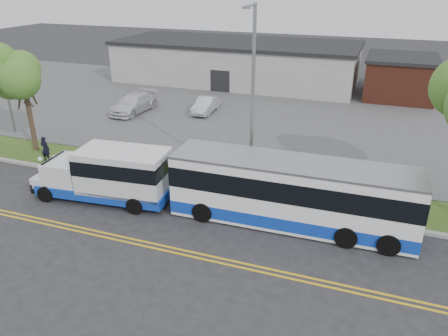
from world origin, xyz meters
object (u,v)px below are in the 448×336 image
at_px(streetlight_near, 252,95).
at_px(pedestrian, 45,149).
at_px(tree_west, 22,74).
at_px(parked_car_a, 206,105).
at_px(transit_bus, 292,193).
at_px(parked_car_b, 134,103).
at_px(shuttle_bus, 111,173).
at_px(streetlight_far, 2,73).

bearing_deg(streetlight_near, pedestrian, -176.36).
height_order(tree_west, parked_car_a, tree_west).
bearing_deg(pedestrian, parked_car_a, -115.95).
bearing_deg(tree_west, pedestrian, -32.99).
bearing_deg(transit_bus, parked_car_b, 139.94).
distance_m(shuttle_bus, transit_bus, 9.18).
relative_size(streetlight_far, parked_car_a, 2.05).
bearing_deg(parked_car_a, streetlight_far, -142.85).
bearing_deg(shuttle_bus, transit_bus, -0.33).
bearing_deg(transit_bus, parked_car_a, 123.66).
height_order(pedestrian, parked_car_a, pedestrian).
bearing_deg(parked_car_a, transit_bus, -58.19).
relative_size(streetlight_near, transit_bus, 0.84).
bearing_deg(parked_car_a, tree_west, -124.95).
height_order(tree_west, pedestrian, tree_west).
bearing_deg(parked_car_a, streetlight_near, -61.07).
bearing_deg(streetlight_near, shuttle_bus, -150.26).
xyz_separation_m(shuttle_bus, transit_bus, (9.14, 0.84, 0.09)).
height_order(tree_west, shuttle_bus, tree_west).
relative_size(streetlight_far, transit_bus, 0.71).
bearing_deg(parked_car_b, pedestrian, -84.24).
distance_m(tree_west, shuttle_bus, 10.25).
distance_m(tree_west, pedestrian, 4.85).
bearing_deg(shuttle_bus, tree_west, 149.24).
height_order(tree_west, transit_bus, tree_west).
distance_m(tree_west, parked_car_a, 14.58).
xyz_separation_m(transit_bus, pedestrian, (-15.81, 1.95, -0.69)).
bearing_deg(streetlight_near, transit_bus, -44.60).
distance_m(shuttle_bus, pedestrian, 7.26).
distance_m(streetlight_far, parked_car_b, 10.13).
bearing_deg(streetlight_far, shuttle_bus, -26.42).
height_order(streetlight_far, shuttle_bus, streetlight_far).
distance_m(tree_west, streetlight_near, 15.01).
bearing_deg(parked_car_b, streetlight_near, -33.68).
relative_size(tree_west, streetlight_far, 0.86).
bearing_deg(streetlight_far, parked_car_b, 53.37).
bearing_deg(streetlight_near, parked_car_b, 142.41).
xyz_separation_m(tree_west, parked_car_a, (7.36, 11.80, -4.38)).
xyz_separation_m(tree_west, streetlight_near, (15.00, -0.47, 0.11)).
distance_m(streetlight_near, transit_bus, 5.38).
distance_m(streetlight_near, parked_car_a, 15.13).
relative_size(streetlight_near, parked_car_a, 2.44).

